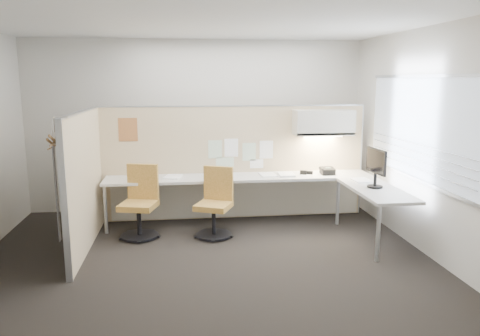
{
  "coord_description": "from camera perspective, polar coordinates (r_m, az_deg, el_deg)",
  "views": [
    {
      "loc": [
        -0.26,
        -5.54,
        2.16
      ],
      "look_at": [
        0.54,
        0.8,
        0.94
      ],
      "focal_mm": 35.0,
      "sensor_mm": 36.0,
      "label": 1
    }
  ],
  "objects": [
    {
      "name": "wall_right",
      "position": [
        6.35,
        21.19,
        3.16
      ],
      "size": [
        0.02,
        4.5,
        2.8
      ],
      "primitive_type": "cube",
      "color": "beige",
      "rests_on": "ground"
    },
    {
      "name": "wall_back",
      "position": [
        7.83,
        -5.28,
        5.15
      ],
      "size": [
        5.5,
        0.02,
        2.8
      ],
      "primitive_type": "cube",
      "color": "beige",
      "rests_on": "ground"
    },
    {
      "name": "paper_stack_4",
      "position": [
        6.89,
        14.58,
        -1.47
      ],
      "size": [
        0.24,
        0.31,
        0.02
      ],
      "primitive_type": "cube",
      "rotation": [
        0.0,
        0.0,
        0.04
      ],
      "color": "white",
      "rests_on": "desk"
    },
    {
      "name": "partition_left",
      "position": [
        6.3,
        -18.39,
        -1.57
      ],
      "size": [
        0.06,
        2.2,
        1.75
      ],
      "primitive_type": "cube",
      "color": "beige",
      "rests_on": "floor"
    },
    {
      "name": "partition_back",
      "position": [
        7.3,
        -0.71,
        0.63
      ],
      "size": [
        4.1,
        0.06,
        1.75
      ],
      "primitive_type": "cube",
      "color": "beige",
      "rests_on": "floor"
    },
    {
      "name": "overhead_bin",
      "position": [
        7.29,
        10.12,
        5.48
      ],
      "size": [
        0.9,
        0.36,
        0.38
      ],
      "primitive_type": "cube",
      "color": "beige",
      "rests_on": "partition_back"
    },
    {
      "name": "poster",
      "position": [
        7.19,
        -13.5,
        4.56
      ],
      "size": [
        0.28,
        0.0,
        0.35
      ],
      "primitive_type": "cube",
      "color": "orange",
      "rests_on": "partition_back"
    },
    {
      "name": "ceiling",
      "position": [
        5.58,
        -4.7,
        17.36
      ],
      "size": [
        5.5,
        4.5,
        0.01
      ],
      "primitive_type": "cube",
      "color": "white",
      "rests_on": "wall_back"
    },
    {
      "name": "tape_dispenser",
      "position": [
        7.21,
        7.74,
        -0.53
      ],
      "size": [
        0.12,
        0.09,
        0.06
      ],
      "primitive_type": "cube",
      "rotation": [
        0.0,
        0.0,
        -0.41
      ],
      "color": "black",
      "rests_on": "desk"
    },
    {
      "name": "paper_stack_0",
      "position": [
        6.99,
        -8.18,
        -1.07
      ],
      "size": [
        0.3,
        0.35,
        0.02
      ],
      "primitive_type": "cube",
      "rotation": [
        0.0,
        0.0,
        -0.26
      ],
      "color": "white",
      "rests_on": "desk"
    },
    {
      "name": "phone",
      "position": [
        7.26,
        10.57,
        -0.36
      ],
      "size": [
        0.21,
        0.2,
        0.12
      ],
      "rotation": [
        0.0,
        0.0,
        0.02
      ],
      "color": "black",
      "rests_on": "desk"
    },
    {
      "name": "desk",
      "position": [
        6.95,
        2.86,
        -2.2
      ],
      "size": [
        4.0,
        2.07,
        0.73
      ],
      "color": "beige",
      "rests_on": "floor"
    },
    {
      "name": "paper_stack_1",
      "position": [
        6.87,
        -3.36,
        -1.09
      ],
      "size": [
        0.26,
        0.32,
        0.04
      ],
      "primitive_type": "cube",
      "rotation": [
        0.0,
        0.0,
        -0.11
      ],
      "color": "white",
      "rests_on": "desk"
    },
    {
      "name": "coat_hook",
      "position": [
        5.27,
        -21.68,
        1.91
      ],
      "size": [
        0.18,
        0.44,
        1.33
      ],
      "color": "silver",
      "rests_on": "partition_left"
    },
    {
      "name": "paper_stack_2",
      "position": [
        7.08,
        3.42,
        -0.84
      ],
      "size": [
        0.25,
        0.32,
        0.02
      ],
      "primitive_type": "cube",
      "rotation": [
        0.0,
        0.0,
        0.07
      ],
      "color": "white",
      "rests_on": "desk"
    },
    {
      "name": "chair_left",
      "position": [
        6.63,
        -12.07,
        -4.33
      ],
      "size": [
        0.56,
        0.58,
        0.98
      ],
      "rotation": [
        0.0,
        0.0,
        -0.26
      ],
      "color": "black",
      "rests_on": "floor"
    },
    {
      "name": "pinned_papers",
      "position": [
        7.25,
        -0.06,
        1.83
      ],
      "size": [
        1.01,
        0.0,
        0.47
      ],
      "color": "#8CBF8C",
      "rests_on": "partition_back"
    },
    {
      "name": "window_pane",
      "position": [
        6.32,
        21.08,
        4.51
      ],
      "size": [
        0.01,
        2.8,
        1.3
      ],
      "primitive_type": "cube",
      "color": "#ABB6C7",
      "rests_on": "wall_right"
    },
    {
      "name": "floor",
      "position": [
        5.96,
        -4.27,
        -10.59
      ],
      "size": [
        5.5,
        4.5,
        0.01
      ],
      "primitive_type": "cube",
      "color": "black",
      "rests_on": "ground"
    },
    {
      "name": "stapler",
      "position": [
        7.23,
        8.32,
        -0.55
      ],
      "size": [
        0.14,
        0.09,
        0.05
      ],
      "primitive_type": "cube",
      "rotation": [
        0.0,
        0.0,
        -0.43
      ],
      "color": "black",
      "rests_on": "desk"
    },
    {
      "name": "chair_right",
      "position": [
        6.53,
        -3.04,
        -4.49
      ],
      "size": [
        0.58,
        0.6,
        0.95
      ],
      "rotation": [
        0.0,
        0.0,
        -0.42
      ],
      "color": "black",
      "rests_on": "floor"
    },
    {
      "name": "task_light_strip",
      "position": [
        7.31,
        10.07,
        3.84
      ],
      "size": [
        0.6,
        0.06,
        0.02
      ],
      "primitive_type": "cube",
      "color": "#FFEABF",
      "rests_on": "overhead_bin"
    },
    {
      "name": "monitor",
      "position": [
        6.47,
        16.24,
        0.3
      ],
      "size": [
        0.21,
        0.5,
        0.52
      ],
      "rotation": [
        0.0,
        0.0,
        1.65
      ],
      "color": "black",
      "rests_on": "desk"
    },
    {
      "name": "paper_stack_3",
      "position": [
        7.1,
        5.68,
        -0.79
      ],
      "size": [
        0.24,
        0.31,
        0.03
      ],
      "primitive_type": "cube",
      "rotation": [
        0.0,
        0.0,
        -0.03
      ],
      "color": "white",
      "rests_on": "desk"
    },
    {
      "name": "wall_front",
      "position": [
        3.39,
        -2.63,
        -2.24
      ],
      "size": [
        5.5,
        0.02,
        2.8
      ],
      "primitive_type": "cube",
      "color": "beige",
      "rests_on": "ground"
    }
  ]
}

